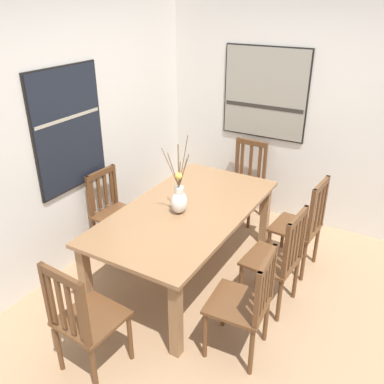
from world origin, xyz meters
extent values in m
cube|color=#A37F5B|center=(0.00, 0.00, -0.01)|extent=(6.40, 6.40, 0.03)
cube|color=silver|center=(0.00, 1.86, 1.35)|extent=(6.40, 0.12, 2.70)
cube|color=silver|center=(1.86, 0.00, 1.35)|extent=(0.12, 6.40, 2.70)
cube|color=#8E6642|center=(0.19, 0.70, 0.70)|extent=(1.97, 1.05, 0.03)
cube|color=#8E6642|center=(-0.71, 0.25, 0.34)|extent=(0.08, 0.08, 0.69)
cube|color=#8E6642|center=(1.10, 0.25, 0.34)|extent=(0.08, 0.08, 0.69)
cube|color=#8E6642|center=(-0.71, 1.14, 0.34)|extent=(0.08, 0.08, 0.69)
cube|color=#8E6642|center=(1.10, 1.14, 0.34)|extent=(0.08, 0.08, 0.69)
ellipsoid|color=silver|center=(0.10, 0.72, 0.83)|extent=(0.16, 0.14, 0.21)
cylinder|color=silver|center=(0.10, 0.72, 0.95)|extent=(0.08, 0.08, 0.05)
cylinder|color=brown|center=(0.09, 0.67, 1.12)|extent=(0.03, 0.10, 0.30)
cylinder|color=brown|center=(0.13, 0.69, 1.12)|extent=(0.08, 0.07, 0.30)
cylinder|color=brown|center=(0.06, 0.68, 1.11)|extent=(0.09, 0.07, 0.28)
cylinder|color=brown|center=(0.09, 0.67, 1.22)|extent=(0.02, 0.10, 0.49)
cylinder|color=brown|center=(0.12, 0.73, 1.16)|extent=(0.05, 0.04, 0.38)
cylinder|color=brown|center=(0.05, 0.74, 1.14)|extent=(0.10, 0.05, 0.34)
cylinder|color=brown|center=(0.03, 0.75, 1.17)|extent=(0.14, 0.08, 0.39)
sphere|color=#E5CC4C|center=(0.06, 0.69, 1.10)|extent=(0.06, 0.06, 0.06)
cube|color=brown|center=(0.20, -0.13, 0.44)|extent=(0.45, 0.45, 0.03)
cylinder|color=brown|center=(0.04, 0.06, 0.21)|extent=(0.04, 0.04, 0.43)
cylinder|color=brown|center=(0.40, 0.03, 0.21)|extent=(0.04, 0.04, 0.43)
cylinder|color=brown|center=(0.01, -0.30, 0.21)|extent=(0.04, 0.04, 0.43)
cylinder|color=brown|center=(0.37, -0.32, 0.21)|extent=(0.04, 0.04, 0.43)
cube|color=brown|center=(0.01, -0.31, 0.70)|extent=(0.04, 0.04, 0.49)
cube|color=brown|center=(0.37, -0.33, 0.70)|extent=(0.04, 0.04, 0.49)
cube|color=brown|center=(0.19, -0.32, 0.91)|extent=(0.38, 0.06, 0.06)
cube|color=brown|center=(0.04, -0.31, 0.68)|extent=(0.04, 0.02, 0.40)
cube|color=brown|center=(0.11, -0.32, 0.68)|extent=(0.04, 0.02, 0.40)
cube|color=brown|center=(0.19, -0.32, 0.68)|extent=(0.04, 0.02, 0.40)
cube|color=brown|center=(0.27, -0.33, 0.68)|extent=(0.04, 0.02, 0.40)
cube|color=brown|center=(0.34, -0.33, 0.68)|extent=(0.04, 0.02, 0.40)
cube|color=brown|center=(-0.43, -0.11, 0.44)|extent=(0.45, 0.45, 0.03)
cylinder|color=brown|center=(-0.63, 0.05, 0.21)|extent=(0.04, 0.04, 0.43)
cylinder|color=brown|center=(-0.27, 0.08, 0.21)|extent=(0.04, 0.04, 0.43)
cylinder|color=brown|center=(-0.60, -0.31, 0.21)|extent=(0.04, 0.04, 0.43)
cylinder|color=brown|center=(-0.24, -0.28, 0.21)|extent=(0.04, 0.04, 0.43)
cube|color=brown|center=(-0.60, -0.32, 0.68)|extent=(0.04, 0.04, 0.45)
cube|color=brown|center=(-0.24, -0.29, 0.68)|extent=(0.04, 0.04, 0.45)
cube|color=brown|center=(-0.42, -0.30, 0.88)|extent=(0.38, 0.06, 0.06)
cube|color=brown|center=(-0.57, -0.31, 0.66)|extent=(0.04, 0.02, 0.36)
cube|color=brown|center=(-0.50, -0.31, 0.66)|extent=(0.04, 0.02, 0.36)
cube|color=brown|center=(-0.42, -0.30, 0.66)|extent=(0.04, 0.02, 0.36)
cube|color=brown|center=(-0.34, -0.30, 0.66)|extent=(0.04, 0.02, 0.36)
cube|color=brown|center=(-0.27, -0.29, 0.66)|extent=(0.04, 0.02, 0.36)
cube|color=brown|center=(0.16, 1.51, 0.44)|extent=(0.45, 0.45, 0.03)
cylinder|color=brown|center=(0.33, 1.32, 0.21)|extent=(0.04, 0.04, 0.43)
cylinder|color=brown|center=(-0.03, 1.34, 0.21)|extent=(0.04, 0.04, 0.43)
cylinder|color=brown|center=(0.36, 1.68, 0.21)|extent=(0.04, 0.04, 0.43)
cylinder|color=brown|center=(0.00, 1.70, 0.21)|extent=(0.04, 0.04, 0.43)
cube|color=brown|center=(0.36, 1.69, 0.67)|extent=(0.04, 0.04, 0.44)
cube|color=brown|center=(0.00, 1.71, 0.67)|extent=(0.04, 0.04, 0.44)
cube|color=brown|center=(0.18, 1.70, 0.86)|extent=(0.38, 0.06, 0.06)
cube|color=brown|center=(0.31, 1.69, 0.66)|extent=(0.04, 0.02, 0.35)
cube|color=brown|center=(0.22, 1.69, 0.66)|extent=(0.04, 0.02, 0.35)
cube|color=brown|center=(0.13, 1.70, 0.66)|extent=(0.04, 0.02, 0.35)
cube|color=brown|center=(0.04, 1.71, 0.66)|extent=(0.04, 0.02, 0.35)
cube|color=brown|center=(1.49, 0.69, 0.44)|extent=(0.43, 0.43, 0.03)
cylinder|color=brown|center=(1.30, 0.52, 0.21)|extent=(0.04, 0.04, 0.43)
cylinder|color=brown|center=(1.31, 0.88, 0.21)|extent=(0.04, 0.04, 0.43)
cylinder|color=brown|center=(1.66, 0.50, 0.21)|extent=(0.04, 0.04, 0.43)
cylinder|color=brown|center=(1.67, 0.86, 0.21)|extent=(0.04, 0.04, 0.43)
cube|color=brown|center=(1.67, 0.50, 0.70)|extent=(0.04, 0.04, 0.49)
cube|color=brown|center=(1.68, 0.86, 0.70)|extent=(0.04, 0.04, 0.49)
cube|color=brown|center=(1.68, 0.68, 0.91)|extent=(0.04, 0.38, 0.06)
cube|color=brown|center=(1.67, 0.57, 0.68)|extent=(0.02, 0.04, 0.40)
cube|color=brown|center=(1.68, 0.68, 0.68)|extent=(0.02, 0.04, 0.40)
cube|color=brown|center=(1.68, 0.80, 0.68)|extent=(0.02, 0.04, 0.40)
cube|color=brown|center=(-1.09, 0.71, 0.44)|extent=(0.45, 0.45, 0.03)
cylinder|color=brown|center=(-0.90, 0.88, 0.21)|extent=(0.04, 0.04, 0.43)
cylinder|color=brown|center=(-0.92, 0.52, 0.21)|extent=(0.04, 0.04, 0.43)
cylinder|color=brown|center=(-1.26, 0.90, 0.21)|extent=(0.04, 0.04, 0.43)
cylinder|color=brown|center=(-1.28, 0.55, 0.21)|extent=(0.04, 0.04, 0.43)
cube|color=brown|center=(-1.27, 0.91, 0.70)|extent=(0.04, 0.04, 0.50)
cube|color=brown|center=(-1.29, 0.55, 0.70)|extent=(0.04, 0.04, 0.50)
cube|color=brown|center=(-1.28, 0.73, 0.92)|extent=(0.06, 0.38, 0.06)
cube|color=brown|center=(-1.27, 0.86, 0.69)|extent=(0.02, 0.04, 0.41)
cube|color=brown|center=(-1.28, 0.77, 0.69)|extent=(0.02, 0.04, 0.41)
cube|color=brown|center=(-1.28, 0.68, 0.69)|extent=(0.02, 0.04, 0.41)
cube|color=brown|center=(-1.29, 0.59, 0.69)|extent=(0.02, 0.04, 0.41)
cube|color=brown|center=(0.84, -0.15, 0.44)|extent=(0.45, 0.45, 0.03)
cylinder|color=brown|center=(0.68, 0.05, 0.21)|extent=(0.04, 0.04, 0.43)
cylinder|color=brown|center=(1.04, 0.02, 0.21)|extent=(0.04, 0.04, 0.43)
cylinder|color=brown|center=(0.65, -0.31, 0.21)|extent=(0.04, 0.04, 0.43)
cylinder|color=brown|center=(1.01, -0.34, 0.21)|extent=(0.04, 0.04, 0.43)
cube|color=brown|center=(0.65, -0.32, 0.71)|extent=(0.04, 0.04, 0.52)
cube|color=brown|center=(1.01, -0.35, 0.71)|extent=(0.04, 0.04, 0.52)
cube|color=brown|center=(0.83, -0.34, 0.94)|extent=(0.38, 0.06, 0.06)
cube|color=brown|center=(0.72, -0.33, 0.70)|extent=(0.04, 0.02, 0.43)
cube|color=brown|center=(0.83, -0.34, 0.70)|extent=(0.04, 0.02, 0.43)
cube|color=brown|center=(0.94, -0.35, 0.70)|extent=(0.04, 0.02, 0.43)
cube|color=black|center=(-0.07, 1.80, 1.37)|extent=(0.83, 0.04, 1.14)
cube|color=black|center=(-0.07, 1.78, 1.37)|extent=(0.80, 0.01, 1.11)
cube|color=#B2A893|center=(-0.07, 1.77, 1.48)|extent=(0.77, 0.00, 0.03)
cube|color=black|center=(1.80, 0.61, 1.48)|extent=(0.04, 0.99, 1.02)
cube|color=gray|center=(1.78, 0.61, 1.48)|extent=(0.01, 0.96, 0.99)
cube|color=#2D2823|center=(1.77, 0.61, 1.33)|extent=(0.00, 0.93, 0.04)
camera|label=1|loc=(-2.63, -1.00, 2.50)|focal=38.24mm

